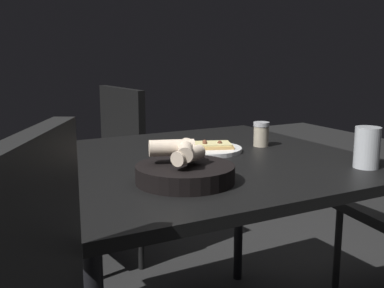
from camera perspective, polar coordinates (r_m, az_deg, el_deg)
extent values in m
cube|color=black|center=(1.51, 0.35, -2.36)|extent=(1.05, 0.98, 0.03)
cylinder|color=black|center=(2.19, 5.66, -7.75)|extent=(0.04, 0.04, 0.69)
cylinder|color=black|center=(1.87, -19.24, -11.79)|extent=(0.04, 0.04, 0.69)
cylinder|color=white|center=(1.61, 2.09, -0.66)|extent=(0.22, 0.22, 0.01)
cube|color=tan|center=(1.61, 2.09, -0.24)|extent=(0.18, 0.14, 0.01)
cube|color=#EDDF93|center=(1.61, 2.09, 0.04)|extent=(0.16, 0.13, 0.01)
sphere|color=brown|center=(1.61, 1.53, 0.25)|extent=(0.02, 0.02, 0.02)
sphere|color=brown|center=(1.59, 1.56, 0.07)|extent=(0.02, 0.02, 0.02)
sphere|color=brown|center=(1.60, 3.36, 0.13)|extent=(0.02, 0.02, 0.02)
cylinder|color=black|center=(1.24, -0.84, -3.59)|extent=(0.26, 0.26, 0.05)
cylinder|color=beige|center=(1.20, -0.43, -1.37)|extent=(0.11, 0.09, 0.04)
cylinder|color=beige|center=(1.24, -2.46, -0.45)|extent=(0.13, 0.08, 0.04)
cylinder|color=beige|center=(1.22, -0.74, -0.72)|extent=(0.10, 0.13, 0.04)
cylinder|color=red|center=(1.23, -3.64, -3.82)|extent=(0.06, 0.06, 0.03)
cylinder|color=silver|center=(1.47, 20.31, -0.40)|extent=(0.07, 0.07, 0.12)
cylinder|color=orange|center=(1.47, 20.27, -1.02)|extent=(0.07, 0.07, 0.08)
cylinder|color=#BFB299|center=(1.71, 8.31, 0.93)|extent=(0.05, 0.05, 0.07)
cylinder|color=maroon|center=(1.71, 8.29, 0.40)|extent=(0.05, 0.05, 0.04)
cylinder|color=#B7B7BC|center=(1.70, 8.35, 2.38)|extent=(0.06, 0.06, 0.01)
cylinder|color=black|center=(2.16, 17.08, -12.47)|extent=(0.03, 0.03, 0.41)
cube|color=black|center=(2.35, -12.63, -4.66)|extent=(0.49, 0.49, 0.04)
cube|color=black|center=(2.38, -8.43, 1.51)|extent=(0.08, 0.42, 0.43)
cylinder|color=black|center=(2.53, -18.11, -9.04)|extent=(0.03, 0.03, 0.40)
cylinder|color=black|center=(2.20, -15.10, -12.07)|extent=(0.03, 0.03, 0.40)
cylinder|color=black|center=(2.66, -10.20, -7.68)|extent=(0.03, 0.03, 0.40)
cylinder|color=black|center=(2.34, -6.19, -10.26)|extent=(0.03, 0.03, 0.40)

